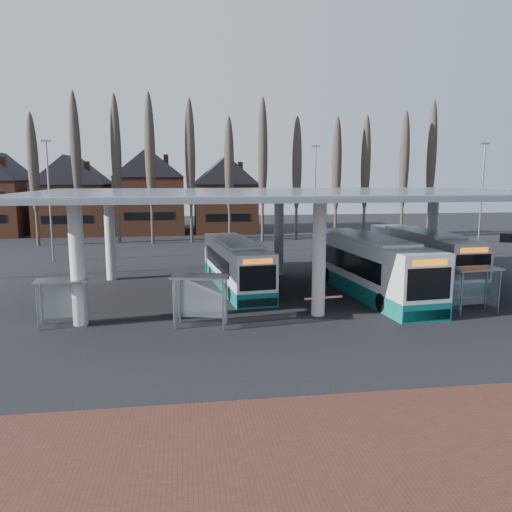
{
  "coord_description": "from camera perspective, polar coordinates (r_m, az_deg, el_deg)",
  "views": [
    {
      "loc": [
        -6.87,
        -22.16,
        7.23
      ],
      "look_at": [
        -2.64,
        7.0,
        2.49
      ],
      "focal_mm": 35.0,
      "sensor_mm": 36.0,
      "label": 1
    }
  ],
  "objects": [
    {
      "name": "ground",
      "position": [
        24.31,
        8.65,
        -8.27
      ],
      "size": [
        140.0,
        140.0,
        0.0
      ],
      "primitive_type": "plane",
      "color": "black",
      "rests_on": "ground"
    },
    {
      "name": "brick_strip",
      "position": [
        14.23,
        23.9,
        -22.16
      ],
      "size": [
        70.0,
        10.0,
        0.03
      ],
      "primitive_type": "cube",
      "color": "brown",
      "rests_on": "ground"
    },
    {
      "name": "station_canopy",
      "position": [
        30.98,
        4.59,
        6.24
      ],
      "size": [
        32.0,
        16.0,
        6.34
      ],
      "color": "silver",
      "rests_on": "ground"
    },
    {
      "name": "poplar_row",
      "position": [
        55.61,
        -1.19,
        10.73
      ],
      "size": [
        45.1,
        1.1,
        14.5
      ],
      "color": "#473D33",
      "rests_on": "ground"
    },
    {
      "name": "townhouse_row",
      "position": [
        66.77,
        -16.05,
        7.67
      ],
      "size": [
        36.8,
        10.3,
        12.25
      ],
      "color": "brown",
      "rests_on": "ground"
    },
    {
      "name": "lamp_post_a",
      "position": [
        45.58,
        -22.52,
        6.06
      ],
      "size": [
        0.8,
        0.16,
        10.17
      ],
      "color": "slate",
      "rests_on": "ground"
    },
    {
      "name": "lamp_post_b",
      "position": [
        49.89,
        6.74,
        6.9
      ],
      "size": [
        0.8,
        0.16,
        10.17
      ],
      "color": "slate",
      "rests_on": "ground"
    },
    {
      "name": "lamp_post_c",
      "position": [
        50.04,
        24.38,
        6.16
      ],
      "size": [
        0.8,
        0.16,
        10.17
      ],
      "color": "slate",
      "rests_on": "ground"
    },
    {
      "name": "bus_1",
      "position": [
        32.67,
        -2.32,
        -1.05
      ],
      "size": [
        3.61,
        11.34,
        3.1
      ],
      "rotation": [
        0.0,
        0.0,
        0.11
      ],
      "color": "silver",
      "rests_on": "ground"
    },
    {
      "name": "bus_2",
      "position": [
        31.58,
        12.84,
        -1.21
      ],
      "size": [
        3.87,
        13.05,
        3.57
      ],
      "rotation": [
        0.0,
        0.0,
        0.09
      ],
      "color": "silver",
      "rests_on": "ground"
    },
    {
      "name": "bus_3",
      "position": [
        37.51,
        18.34,
        0.04
      ],
      "size": [
        3.01,
        12.33,
        3.41
      ],
      "rotation": [
        0.0,
        0.0,
        0.03
      ],
      "color": "silver",
      "rests_on": "ground"
    },
    {
      "name": "shelter_0",
      "position": [
        26.0,
        -21.22,
        -3.85
      ],
      "size": [
        2.56,
        1.43,
        2.29
      ],
      "rotation": [
        0.0,
        0.0,
        0.08
      ],
      "color": "gray",
      "rests_on": "ground"
    },
    {
      "name": "shelter_1",
      "position": [
        24.27,
        -6.3,
        -3.76
      ],
      "size": [
        2.95,
        1.93,
        2.53
      ],
      "rotation": [
        0.0,
        0.0,
        -0.22
      ],
      "color": "gray",
      "rests_on": "ground"
    },
    {
      "name": "shelter_2",
      "position": [
        29.03,
        23.59,
        -2.49
      ],
      "size": [
        2.71,
        1.5,
        2.43
      ],
      "rotation": [
        0.0,
        0.0,
        0.08
      ],
      "color": "gray",
      "rests_on": "ground"
    },
    {
      "name": "barrier",
      "position": [
        26.6,
        7.65,
        -4.87
      ],
      "size": [
        2.13,
        0.73,
        1.07
      ],
      "rotation": [
        0.0,
        0.0,
        0.15
      ],
      "color": "black",
      "rests_on": "ground"
    }
  ]
}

